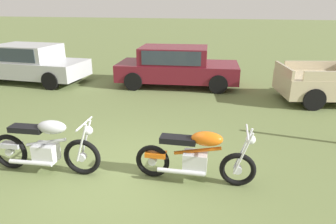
{
  "coord_description": "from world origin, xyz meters",
  "views": [
    {
      "loc": [
        2.08,
        -4.33,
        2.89
      ],
      "look_at": [
        0.57,
        1.85,
        0.61
      ],
      "focal_mm": 32.5,
      "sensor_mm": 36.0,
      "label": 1
    }
  ],
  "objects_px": {
    "motorcycle_silver": "(45,147)",
    "motorcycle_orange": "(196,156)",
    "car_burgundy": "(176,64)",
    "car_silver": "(30,61)"
  },
  "relations": [
    {
      "from": "motorcycle_silver",
      "to": "motorcycle_orange",
      "type": "distance_m",
      "value": 2.67
    },
    {
      "from": "motorcycle_silver",
      "to": "motorcycle_orange",
      "type": "relative_size",
      "value": 1.01
    },
    {
      "from": "motorcycle_silver",
      "to": "car_silver",
      "type": "distance_m",
      "value": 7.47
    },
    {
      "from": "motorcycle_orange",
      "to": "car_silver",
      "type": "relative_size",
      "value": 0.49
    },
    {
      "from": "motorcycle_orange",
      "to": "car_burgundy",
      "type": "bearing_deg",
      "value": 102.95
    },
    {
      "from": "car_silver",
      "to": "car_burgundy",
      "type": "height_order",
      "value": "same"
    },
    {
      "from": "motorcycle_orange",
      "to": "car_silver",
      "type": "distance_m",
      "value": 9.16
    },
    {
      "from": "motorcycle_orange",
      "to": "car_burgundy",
      "type": "distance_m",
      "value": 6.52
    },
    {
      "from": "car_silver",
      "to": "car_burgundy",
      "type": "bearing_deg",
      "value": 9.16
    },
    {
      "from": "motorcycle_silver",
      "to": "car_silver",
      "type": "height_order",
      "value": "car_silver"
    }
  ]
}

